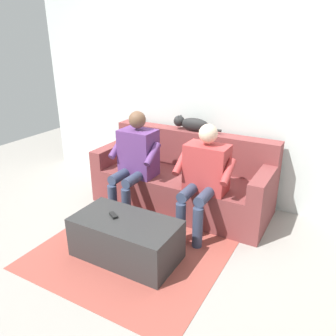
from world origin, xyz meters
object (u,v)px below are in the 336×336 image
object	(u,v)px
couch	(184,181)
cat_on_backrest	(191,124)
remote_black	(113,215)
coffee_table	(126,238)
person_left_seated	(204,174)
person_right_seated	(135,158)

from	to	relation	value
couch	cat_on_backrest	size ratio (longest dim) A/B	3.41
cat_on_backrest	remote_black	xyz separation A→B (m)	(0.09, 1.41, -0.55)
coffee_table	person_left_seated	world-z (taller)	person_left_seated
couch	coffee_table	world-z (taller)	couch
couch	coffee_table	bearing A→B (deg)	90.00
person_left_seated	cat_on_backrest	size ratio (longest dim) A/B	1.86
coffee_table	person_left_seated	xyz separation A→B (m)	(-0.41, -0.78, 0.44)
person_left_seated	cat_on_backrest	xyz separation A→B (m)	(0.45, -0.63, 0.31)
cat_on_backrest	couch	bearing A→B (deg)	98.55
couch	cat_on_backrest	world-z (taller)	cat_on_backrest
couch	cat_on_backrest	xyz separation A→B (m)	(0.04, -0.24, 0.63)
coffee_table	person_right_seated	bearing A→B (deg)	-62.32
coffee_table	person_left_seated	distance (m)	0.98
couch	remote_black	size ratio (longest dim) A/B	18.20
coffee_table	cat_on_backrest	distance (m)	1.60
person_left_seated	couch	bearing A→B (deg)	-43.22
person_right_seated	remote_black	bearing A→B (deg)	109.76
person_left_seated	cat_on_backrest	bearing A→B (deg)	-54.55
coffee_table	remote_black	world-z (taller)	remote_black
couch	person_right_seated	size ratio (longest dim) A/B	1.77
remote_black	cat_on_backrest	bearing A→B (deg)	117.55
cat_on_backrest	remote_black	world-z (taller)	cat_on_backrest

